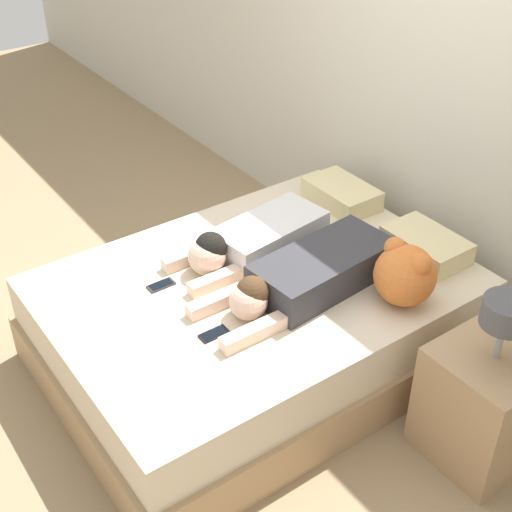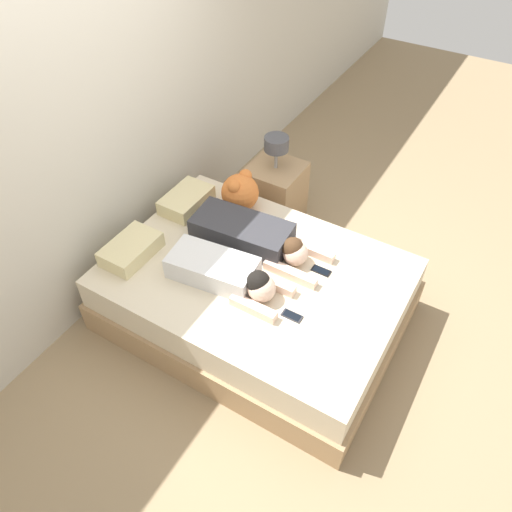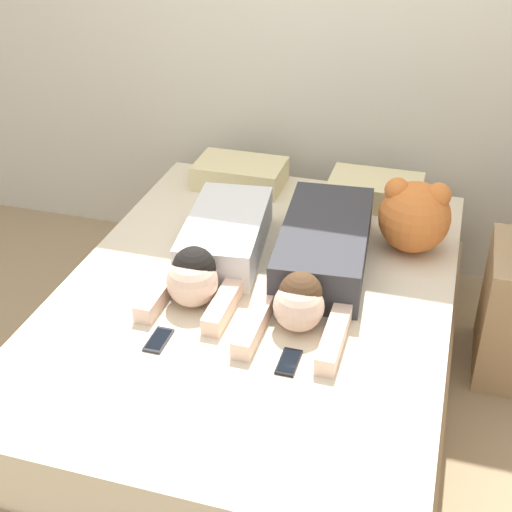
% 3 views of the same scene
% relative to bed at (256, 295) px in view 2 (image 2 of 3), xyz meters
% --- Properties ---
extents(ground_plane, '(12.00, 12.00, 0.00)m').
position_rel_bed_xyz_m(ground_plane, '(0.00, 0.00, -0.26)').
color(ground_plane, '#9E8460').
extents(wall_back, '(12.00, 0.06, 2.60)m').
position_rel_bed_xyz_m(wall_back, '(0.00, 1.23, 1.04)').
color(wall_back, beige).
rests_on(wall_back, ground_plane).
extents(bed, '(1.59, 2.16, 0.53)m').
position_rel_bed_xyz_m(bed, '(0.00, 0.00, 0.00)').
color(bed, tan).
rests_on(bed, ground_plane).
extents(pillow_head_left, '(0.44, 0.28, 0.13)m').
position_rel_bed_xyz_m(pillow_head_left, '(-0.34, 0.88, 0.33)').
color(pillow_head_left, beige).
rests_on(pillow_head_left, bed).
extents(pillow_head_right, '(0.44, 0.28, 0.13)m').
position_rel_bed_xyz_m(pillow_head_right, '(0.34, 0.88, 0.33)').
color(pillow_head_right, beige).
rests_on(pillow_head_right, bed).
extents(person_left, '(0.39, 0.92, 0.23)m').
position_rel_bed_xyz_m(person_left, '(-0.20, 0.11, 0.36)').
color(person_left, silver).
rests_on(person_left, bed).
extents(person_right, '(0.41, 1.10, 0.22)m').
position_rel_bed_xyz_m(person_right, '(0.22, 0.15, 0.36)').
color(person_right, '#333338').
rests_on(person_right, bed).
extents(cell_phone_left, '(0.07, 0.14, 0.01)m').
position_rel_bed_xyz_m(cell_phone_left, '(-0.24, -0.43, 0.27)').
color(cell_phone_left, '#2D2D33').
rests_on(cell_phone_left, bed).
extents(cell_phone_right, '(0.07, 0.14, 0.01)m').
position_rel_bed_xyz_m(cell_phone_right, '(0.24, -0.41, 0.27)').
color(cell_phone_right, black).
rests_on(cell_phone_right, bed).
extents(plush_toy, '(0.31, 0.31, 0.32)m').
position_rel_bed_xyz_m(plush_toy, '(0.56, 0.49, 0.43)').
color(plush_toy, orange).
rests_on(plush_toy, bed).
extents(nightstand, '(0.47, 0.47, 0.90)m').
position_rel_bed_xyz_m(nightstand, '(1.14, 0.48, 0.06)').
color(nightstand, tan).
rests_on(nightstand, ground_plane).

